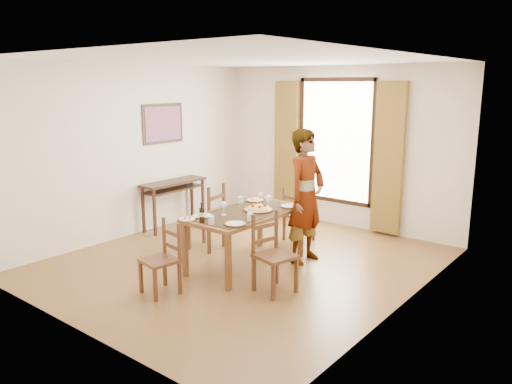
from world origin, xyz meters
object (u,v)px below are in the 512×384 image
Objects in this scene: console_table at (174,188)px; dining_table at (246,217)px; pasta_platter at (258,207)px; man at (306,196)px.

console_table is 0.72× the size of dining_table.
pasta_platter is (0.11, 0.13, 0.12)m from dining_table.
dining_table is 0.91× the size of man.
man is at bearing 52.86° from dining_table.
console_table is 2.25m from dining_table.
dining_table is 4.14× the size of pasta_platter.
console_table is at bearing 91.92° from man.
man is 0.68m from pasta_platter.
man is at bearing 53.35° from pasta_platter.
console_table is 3.00× the size of pasta_platter.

